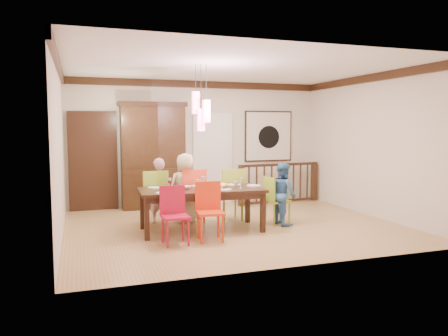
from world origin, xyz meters
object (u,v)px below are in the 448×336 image
object	(u,v)px
balustrade	(279,182)
person_end_right	(283,193)
chair_far_left	(154,193)
chair_end_right	(277,197)
person_far_mid	(185,188)
person_far_left	(159,191)
dining_table	(201,193)
china_hutch	(153,155)

from	to	relation	value
balustrade	person_end_right	distance (m)	2.33
chair_far_left	chair_end_right	bearing A→B (deg)	162.13
person_far_mid	person_far_left	bearing A→B (deg)	-5.50
chair_end_right	person_far_left	distance (m)	2.25
dining_table	person_far_mid	world-z (taller)	person_far_mid
chair_end_right	person_end_right	bearing A→B (deg)	-142.17
dining_table	china_hutch	size ratio (longest dim) A/B	0.92
china_hutch	balustrade	world-z (taller)	china_hutch
dining_table	person_far_left	xyz separation A→B (m)	(-0.60, 0.83, -0.04)
person_end_right	balustrade	bearing A→B (deg)	-27.82
chair_far_left	china_hutch	bearing A→B (deg)	-99.17
chair_end_right	person_far_left	xyz separation A→B (m)	(-2.11, 0.75, 0.11)
balustrade	dining_table	bearing A→B (deg)	-145.32
china_hutch	person_far_mid	size ratio (longest dim) A/B	1.79
chair_far_left	person_end_right	bearing A→B (deg)	160.85
chair_far_left	china_hutch	world-z (taller)	china_hutch
china_hutch	person_end_right	distance (m)	3.25
balustrade	person_end_right	bearing A→B (deg)	-119.23
dining_table	chair_end_right	xyz separation A→B (m)	(1.51, 0.08, -0.15)
china_hutch	person_end_right	size ratio (longest dim) A/B	2.03
chair_far_left	china_hutch	distance (m)	1.80
person_far_left	china_hutch	bearing A→B (deg)	-78.84
balustrade	person_far_left	world-z (taller)	person_far_left
dining_table	chair_end_right	distance (m)	1.52
person_end_right	chair_end_right	bearing A→B (deg)	38.97
person_far_mid	china_hutch	bearing A→B (deg)	-80.53
chair_far_left	chair_end_right	distance (m)	2.33
dining_table	person_end_right	size ratio (longest dim) A/B	1.88
chair_end_right	person_far_mid	distance (m)	1.77
dining_table	chair_far_left	world-z (taller)	chair_far_left
balustrade	person_end_right	xyz separation A→B (m)	(-0.94, -2.12, 0.09)
china_hutch	dining_table	bearing A→B (deg)	-80.06
china_hutch	person_far_left	xyz separation A→B (m)	(-0.17, -1.63, -0.57)
balustrade	person_far_left	distance (m)	3.39
person_far_left	person_far_mid	world-z (taller)	person_far_mid
chair_far_left	chair_end_right	xyz separation A→B (m)	(2.22, -0.71, -0.07)
dining_table	china_hutch	bearing A→B (deg)	102.88
person_far_left	chair_far_left	bearing A→B (deg)	38.67
dining_table	chair_far_left	distance (m)	1.06
balustrade	person_end_right	size ratio (longest dim) A/B	1.84
balustrade	person_far_left	size ratio (longest dim) A/B	1.72
person_far_mid	person_end_right	size ratio (longest dim) A/B	1.14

